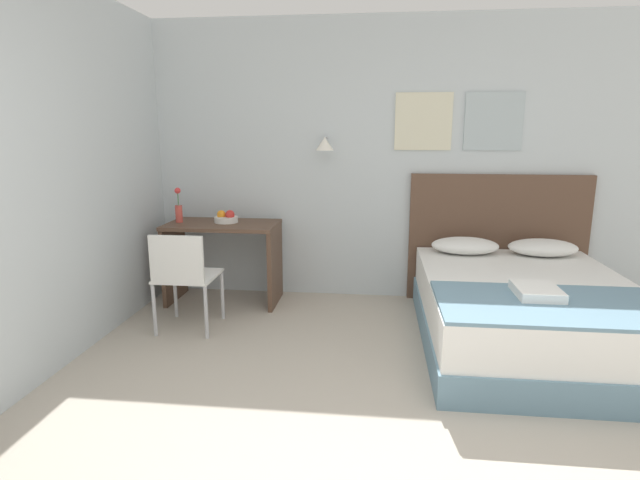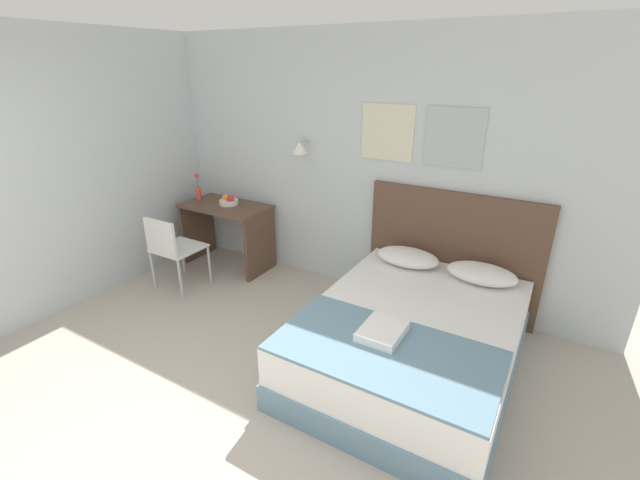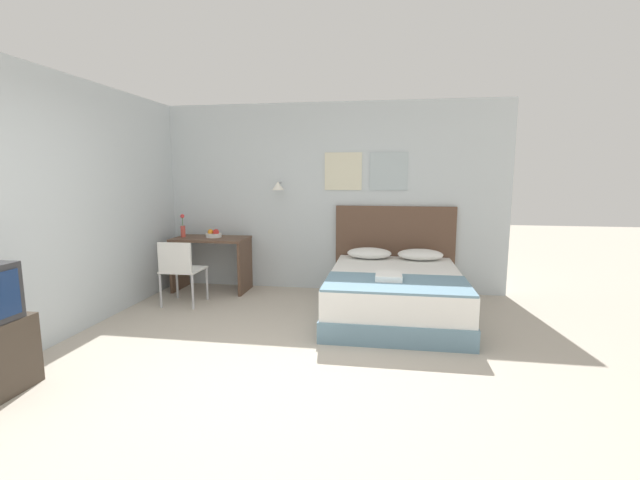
% 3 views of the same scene
% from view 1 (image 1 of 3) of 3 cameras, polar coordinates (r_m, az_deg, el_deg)
% --- Properties ---
extents(wall_back, '(5.22, 0.31, 2.65)m').
position_cam_1_polar(wall_back, '(4.85, 7.41, 8.90)').
color(wall_back, silver).
rests_on(wall_back, ground_plane).
extents(bed, '(1.53, 2.03, 0.52)m').
position_cam_1_polar(bed, '(4.14, 22.42, -7.73)').
color(bed, '#66899E').
rests_on(bed, ground_plane).
extents(headboard, '(1.65, 0.06, 1.22)m').
position_cam_1_polar(headboard, '(5.02, 19.56, 0.11)').
color(headboard, brown).
rests_on(headboard, ground_plane).
extents(pillow_left, '(0.60, 0.37, 0.15)m').
position_cam_1_polar(pillow_left, '(4.71, 16.24, -0.62)').
color(pillow_left, white).
rests_on(pillow_left, bed).
extents(pillow_right, '(0.60, 0.37, 0.15)m').
position_cam_1_polar(pillow_right, '(4.87, 24.11, -0.79)').
color(pillow_right, white).
rests_on(pillow_right, bed).
extents(throw_blanket, '(1.48, 0.81, 0.02)m').
position_cam_1_polar(throw_blanket, '(3.52, 25.37, -6.72)').
color(throw_blanket, '#66899E').
rests_on(throw_blanket, bed).
extents(folded_towel_near_foot, '(0.28, 0.35, 0.06)m').
position_cam_1_polar(folded_towel_near_foot, '(3.61, 23.54, -5.38)').
color(folded_towel_near_foot, white).
rests_on(folded_towel_near_foot, throw_blanket).
extents(desk, '(1.03, 0.58, 0.77)m').
position_cam_1_polar(desk, '(4.82, -10.99, -0.98)').
color(desk, brown).
rests_on(desk, ground_plane).
extents(desk_chair, '(0.47, 0.47, 0.83)m').
position_cam_1_polar(desk_chair, '(4.16, -15.34, -3.63)').
color(desk_chair, white).
rests_on(desk_chair, ground_plane).
extents(fruit_bowl, '(0.22, 0.22, 0.12)m').
position_cam_1_polar(fruit_bowl, '(4.79, -10.68, 2.49)').
color(fruit_bowl, silver).
rests_on(fruit_bowl, desk).
extents(flower_vase, '(0.07, 0.07, 0.33)m').
position_cam_1_polar(flower_vase, '(4.89, -15.85, 3.41)').
color(flower_vase, '#D14C42').
rests_on(flower_vase, desk).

